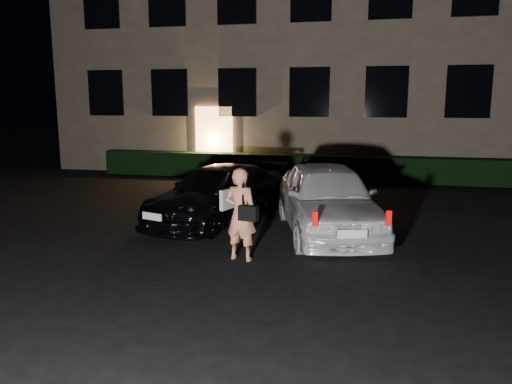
# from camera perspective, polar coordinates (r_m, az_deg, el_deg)

# --- Properties ---
(ground) EXTENTS (80.00, 80.00, 0.00)m
(ground) POSITION_cam_1_polar(r_m,az_deg,el_deg) (7.57, -4.10, -10.65)
(ground) COLOR black
(ground) RESTS_ON ground
(building) EXTENTS (20.00, 8.11, 12.00)m
(building) POSITION_cam_1_polar(r_m,az_deg,el_deg) (22.09, 7.56, 18.87)
(building) COLOR brown
(building) RESTS_ON ground
(hedge) EXTENTS (15.00, 0.70, 0.85)m
(hedge) POSITION_cam_1_polar(r_m,az_deg,el_deg) (17.53, 5.79, 2.85)
(hedge) COLOR black
(hedge) RESTS_ON ground
(sedan) EXTENTS (2.93, 4.57, 1.23)m
(sedan) POSITION_cam_1_polar(r_m,az_deg,el_deg) (11.40, -4.40, -0.23)
(sedan) COLOR black
(sedan) RESTS_ON ground
(hatch) EXTENTS (2.86, 4.64, 1.48)m
(hatch) POSITION_cam_1_polar(r_m,az_deg,el_deg) (10.35, 8.15, -0.72)
(hatch) COLOR white
(hatch) RESTS_ON ground
(man) EXTENTS (0.67, 0.49, 1.61)m
(man) POSITION_cam_1_polar(r_m,az_deg,el_deg) (8.52, -1.75, -2.54)
(man) COLOR #DE7F5E
(man) RESTS_ON ground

